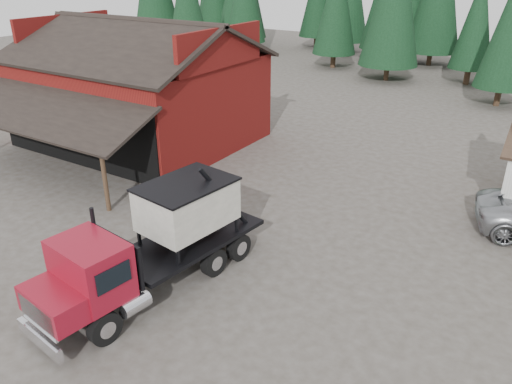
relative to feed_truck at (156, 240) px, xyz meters
The scene contains 5 objects.
ground 2.01m from the feed_truck, 97.80° to the left, with size 120.00×120.00×0.00m, color #453F36.
red_barn 15.53m from the feed_truck, 135.84° to the left, with size 12.80×13.63×7.18m.
conifer_backdrop 42.94m from the feed_truck, 90.16° to the left, with size 76.00×16.00×16.00m, color black, non-canonical shape.
near_pine_a 36.68m from the feed_truck, 127.43° to the left, with size 4.40×4.40×11.40m.
feed_truck is the anchor object (origin of this frame).
Camera 1 is at (10.39, -11.02, 10.08)m, focal length 35.00 mm.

